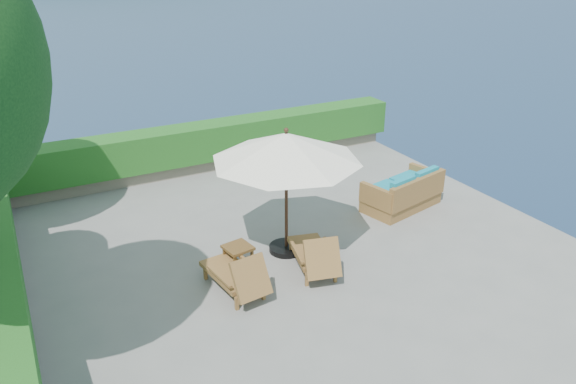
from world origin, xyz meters
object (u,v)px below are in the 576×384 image
wicker_loveseat (404,194)px  lounge_right (315,254)px  patio_umbrella (286,148)px  lounge_left (237,275)px  side_table (238,251)px

wicker_loveseat → lounge_right: bearing=-169.3°
lounge_right → wicker_loveseat: size_ratio=0.80×
patio_umbrella → wicker_loveseat: (3.57, 0.53, -1.96)m
patio_umbrella → lounge_left: patio_umbrella is taller
patio_umbrella → lounge_left: size_ratio=1.96×
patio_umbrella → side_table: 2.27m
lounge_left → side_table: 0.81m
lounge_left → side_table: (0.34, 0.74, 0.05)m
patio_umbrella → wicker_loveseat: bearing=8.5°
patio_umbrella → lounge_left: (-1.56, -0.98, -1.95)m
lounge_right → wicker_loveseat: wicker_loveseat is taller
patio_umbrella → lounge_right: patio_umbrella is taller
wicker_loveseat → side_table: bearing=176.0°
patio_umbrella → lounge_left: 2.68m
side_table → wicker_loveseat: (4.80, 0.77, -0.06)m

